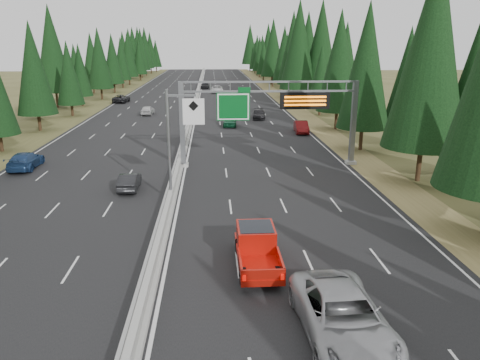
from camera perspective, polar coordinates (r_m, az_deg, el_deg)
name	(u,v)px	position (r m, az deg, el deg)	size (l,w,h in m)	color
road	(195,106)	(88.23, -5.51, 9.00)	(32.00, 260.00, 0.08)	black
shoulder_right	(290,105)	(89.41, 6.11, 9.07)	(3.60, 260.00, 0.06)	olive
shoulder_left	(98,107)	(90.61, -16.96, 8.56)	(3.60, 260.00, 0.06)	#454520
median_barrier	(195,104)	(88.19, -5.52, 9.24)	(0.70, 260.00, 0.85)	gray
sign_gantry	(276,110)	(43.17, 4.42, 8.49)	(16.75, 0.98, 7.80)	slate
hov_sign_pole	(177,138)	(33.16, -7.70, 5.08)	(2.80, 0.50, 8.00)	slate
tree_row_right	(312,54)	(89.31, 8.83, 14.96)	(11.79, 244.47, 18.99)	black
tree_row_left	(59,58)	(85.55, -21.15, 13.68)	(11.37, 243.86, 18.28)	black
silver_minivan	(343,316)	(19.10, 12.42, -15.92)	(3.09, 6.70, 1.86)	#9C9DA1
red_pickup	(257,244)	(24.40, 2.03, -7.83)	(2.04, 5.70, 1.86)	black
car_ahead_green	(230,121)	(65.34, -1.25, 7.25)	(1.80, 4.47, 1.52)	#135331
car_ahead_dkred	(301,127)	(60.72, 7.48, 6.41)	(1.60, 4.58, 1.51)	#600D0E
car_ahead_dkgrey	(259,114)	(72.01, 2.32, 8.01)	(1.90, 4.68, 1.36)	black
car_ahead_white	(217,89)	(111.62, -2.80, 11.00)	(2.67, 5.80, 1.61)	silver
car_ahead_far	(205,85)	(122.56, -4.29, 11.45)	(1.93, 4.80, 1.63)	black
car_onc_near	(129,181)	(37.56, -13.33, -0.16)	(1.38, 3.95, 1.30)	black
car_onc_blue	(25,160)	(47.01, -24.70, 2.19)	(2.14, 5.25, 1.52)	navy
car_onc_white	(148,110)	(77.60, -11.20, 8.36)	(1.75, 4.36, 1.48)	silver
car_onc_far	(121,98)	(95.45, -14.27, 9.61)	(2.52, 5.47, 1.52)	black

